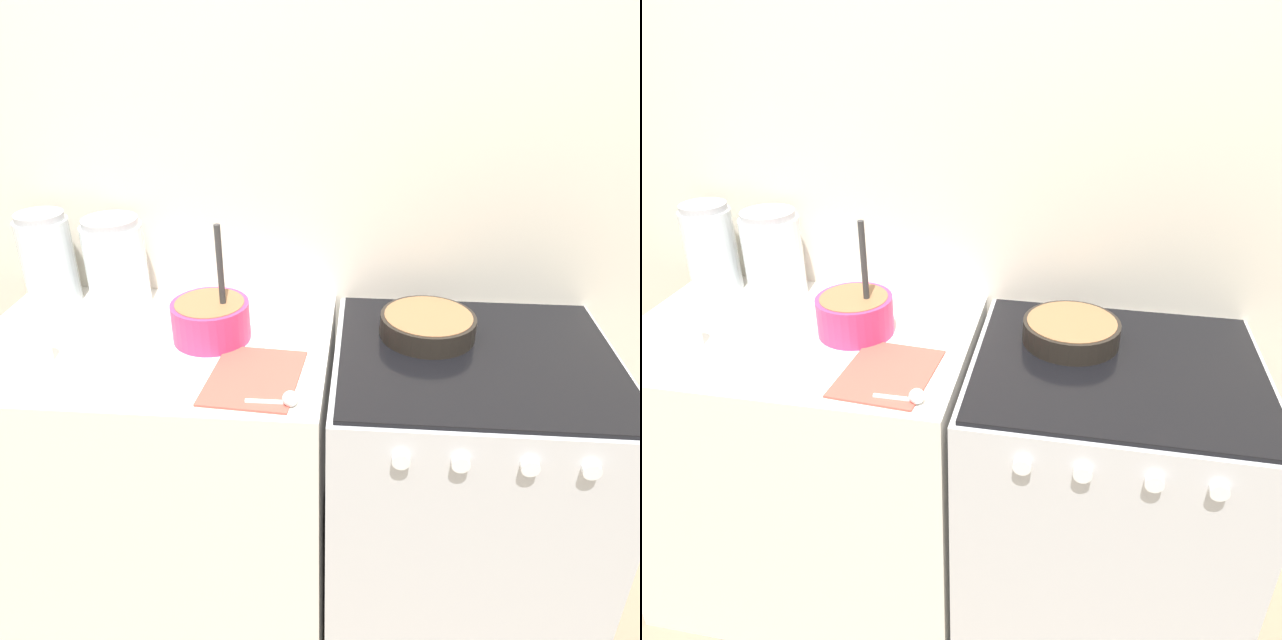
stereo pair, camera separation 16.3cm
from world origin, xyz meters
TOP-DOWN VIEW (x-y plane):
  - wall_back at (0.00, 0.66)m, footprint 4.88×0.05m
  - countertop_cabinet at (-0.47, 0.32)m, footprint 0.94×0.64m
  - stove at (0.38, 0.32)m, footprint 0.73×0.65m
  - mixing_bowl at (-0.31, 0.35)m, footprint 0.20×0.20m
  - baking_pan at (0.26, 0.41)m, footprint 0.25×0.25m
  - storage_jar_left at (-0.82, 0.53)m, footprint 0.15×0.15m
  - storage_jar_middle at (-0.62, 0.53)m, footprint 0.17×0.17m
  - tin_can at (-0.71, 0.19)m, footprint 0.07×0.07m
  - recipe_page at (-0.17, 0.16)m, footprint 0.23×0.28m
  - measuring_spoon at (-0.08, 0.06)m, footprint 0.12×0.04m

SIDE VIEW (x-z plane):
  - stove at x=0.38m, z-range 0.00..0.90m
  - countertop_cabinet at x=-0.47m, z-range 0.00..0.90m
  - recipe_page at x=-0.17m, z-range 0.90..0.91m
  - measuring_spoon at x=-0.08m, z-range 0.90..0.93m
  - baking_pan at x=0.26m, z-range 0.90..0.96m
  - tin_can at x=-0.71m, z-range 0.90..1.01m
  - mixing_bowl at x=-0.31m, z-range 0.80..1.12m
  - storage_jar_middle at x=-0.62m, z-range 0.88..1.14m
  - storage_jar_left at x=-0.82m, z-range 0.88..1.15m
  - wall_back at x=0.00m, z-range 0.00..2.40m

